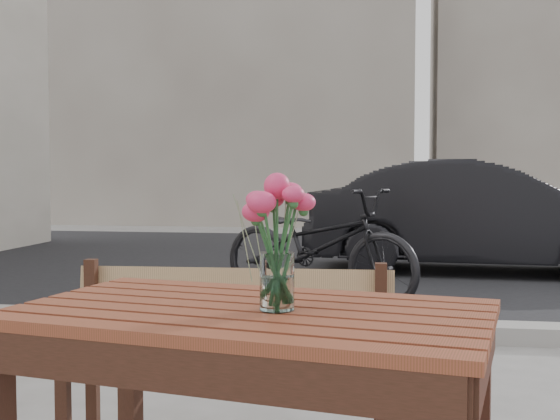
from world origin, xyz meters
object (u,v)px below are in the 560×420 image
(parked_car, at_px, (480,216))
(main_vase, at_px, (277,225))
(bicycle, at_px, (318,245))
(main_table, at_px, (251,354))

(parked_car, bearing_deg, main_vase, 172.10)
(bicycle, bearing_deg, main_table, -152.12)
(main_vase, relative_size, bicycle, 0.19)
(main_vase, bearing_deg, parked_car, 78.56)
(bicycle, bearing_deg, parked_car, -13.18)
(main_table, distance_m, main_vase, 0.36)
(main_vase, relative_size, parked_car, 0.09)
(main_vase, height_order, bicycle, main_vase)
(parked_car, xyz_separation_m, bicycle, (-1.63, -2.12, -0.14))
(main_table, xyz_separation_m, main_vase, (0.07, -0.02, 0.35))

